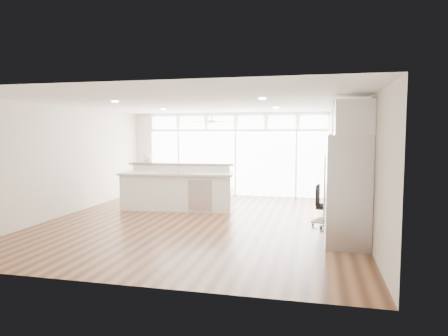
# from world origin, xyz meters

# --- Properties ---
(floor) EXTENTS (7.00, 8.00, 0.02)m
(floor) POSITION_xyz_m (0.00, 0.00, -0.01)
(floor) COLOR #482816
(floor) RESTS_ON ground
(ceiling) EXTENTS (7.00, 8.00, 0.02)m
(ceiling) POSITION_xyz_m (0.00, 0.00, 2.70)
(ceiling) COLOR white
(ceiling) RESTS_ON wall_back
(wall_back) EXTENTS (7.00, 0.04, 2.70)m
(wall_back) POSITION_xyz_m (0.00, 4.00, 1.35)
(wall_back) COLOR beige
(wall_back) RESTS_ON floor
(wall_front) EXTENTS (7.00, 0.04, 2.70)m
(wall_front) POSITION_xyz_m (0.00, -4.00, 1.35)
(wall_front) COLOR beige
(wall_front) RESTS_ON floor
(wall_left) EXTENTS (0.04, 8.00, 2.70)m
(wall_left) POSITION_xyz_m (-3.50, 0.00, 1.35)
(wall_left) COLOR beige
(wall_left) RESTS_ON floor
(wall_right) EXTENTS (0.04, 8.00, 2.70)m
(wall_right) POSITION_xyz_m (3.50, 0.00, 1.35)
(wall_right) COLOR beige
(wall_right) RESTS_ON floor
(glass_wall) EXTENTS (5.80, 0.06, 2.08)m
(glass_wall) POSITION_xyz_m (0.00, 3.94, 1.05)
(glass_wall) COLOR white
(glass_wall) RESTS_ON wall_back
(transom_row) EXTENTS (5.90, 0.06, 0.40)m
(transom_row) POSITION_xyz_m (0.00, 3.94, 2.38)
(transom_row) COLOR white
(transom_row) RESTS_ON wall_back
(desk_window) EXTENTS (0.04, 0.85, 0.85)m
(desk_window) POSITION_xyz_m (3.46, 0.30, 1.55)
(desk_window) COLOR white
(desk_window) RESTS_ON wall_right
(ceiling_fan) EXTENTS (1.16, 1.16, 0.32)m
(ceiling_fan) POSITION_xyz_m (-0.50, 2.80, 2.48)
(ceiling_fan) COLOR white
(ceiling_fan) RESTS_ON ceiling
(recessed_lights) EXTENTS (3.40, 3.00, 0.02)m
(recessed_lights) POSITION_xyz_m (0.00, 0.20, 2.68)
(recessed_lights) COLOR white
(recessed_lights) RESTS_ON ceiling
(oven_cabinet) EXTENTS (0.64, 1.20, 2.50)m
(oven_cabinet) POSITION_xyz_m (3.17, 1.80, 1.25)
(oven_cabinet) COLOR white
(oven_cabinet) RESTS_ON floor
(desk_nook) EXTENTS (0.72, 1.30, 0.76)m
(desk_nook) POSITION_xyz_m (3.13, 0.30, 0.38)
(desk_nook) COLOR white
(desk_nook) RESTS_ON floor
(upper_cabinets) EXTENTS (0.64, 1.30, 0.64)m
(upper_cabinets) POSITION_xyz_m (3.17, 0.30, 2.35)
(upper_cabinets) COLOR white
(upper_cabinets) RESTS_ON wall_right
(refrigerator) EXTENTS (0.76, 0.90, 2.00)m
(refrigerator) POSITION_xyz_m (3.11, -1.35, 1.00)
(refrigerator) COLOR silver
(refrigerator) RESTS_ON floor
(fridge_cabinet) EXTENTS (0.64, 0.90, 0.60)m
(fridge_cabinet) POSITION_xyz_m (3.17, -1.35, 2.30)
(fridge_cabinet) COLOR white
(fridge_cabinet) RESTS_ON wall_right
(framed_photos) EXTENTS (0.06, 0.22, 0.80)m
(framed_photos) POSITION_xyz_m (3.46, 0.92, 1.40)
(framed_photos) COLOR black
(framed_photos) RESTS_ON wall_right
(kitchen_island) EXTENTS (3.14, 1.41, 1.21)m
(kitchen_island) POSITION_xyz_m (-1.03, 1.21, 0.61)
(kitchen_island) COLOR white
(kitchen_island) RESTS_ON floor
(rug) EXTENTS (0.99, 0.85, 0.01)m
(rug) POSITION_xyz_m (2.95, 0.62, 0.01)
(rug) COLOR #382311
(rug) RESTS_ON floor
(office_chair) EXTENTS (0.52, 0.49, 0.90)m
(office_chair) POSITION_xyz_m (2.80, 0.06, 0.45)
(office_chair) COLOR black
(office_chair) RESTS_ON floor
(fishbowl) EXTENTS (0.25, 0.25, 0.24)m
(fishbowl) POSITION_xyz_m (-2.01, 1.52, 1.33)
(fishbowl) COLOR white
(fishbowl) RESTS_ON kitchen_island
(monitor) EXTENTS (0.14, 0.54, 0.44)m
(monitor) POSITION_xyz_m (3.05, 0.30, 0.98)
(monitor) COLOR black
(monitor) RESTS_ON desk_nook
(keyboard) EXTENTS (0.17, 0.37, 0.02)m
(keyboard) POSITION_xyz_m (2.88, 0.30, 0.77)
(keyboard) COLOR white
(keyboard) RESTS_ON desk_nook
(potted_plant) EXTENTS (0.27, 0.30, 0.22)m
(potted_plant) POSITION_xyz_m (3.17, 1.80, 2.61)
(potted_plant) COLOR #234E21
(potted_plant) RESTS_ON oven_cabinet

